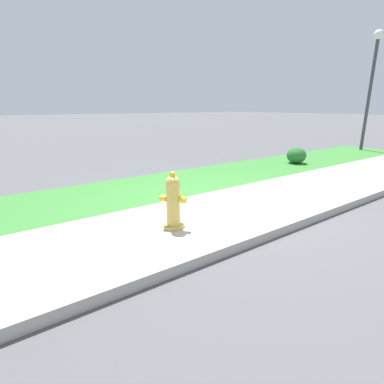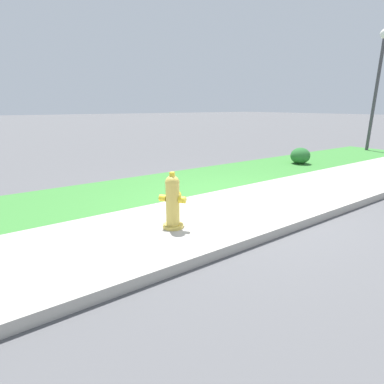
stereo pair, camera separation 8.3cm
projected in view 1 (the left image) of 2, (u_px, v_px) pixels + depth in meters
The scene contains 7 objects.
ground_plane at pixel (240, 207), 4.86m from camera, with size 120.00×120.00×0.00m, color #515154.
sidewalk_pavement at pixel (240, 207), 4.86m from camera, with size 18.00×1.90×0.01m, color #ADA89E.
grass_verge at pixel (174, 183), 6.38m from camera, with size 18.00×2.03×0.01m, color #387A33.
street_curb at pixel (295, 223), 4.04m from camera, with size 18.00×0.16×0.12m, color #ADA89E.
fire_hydrant_far_end at pixel (173, 202), 3.93m from camera, with size 0.33×0.34×0.77m.
street_lamp at pixel (373, 71), 10.48m from camera, with size 0.32×0.32×4.08m.
shrub_bush_near_lamp at pixel (296, 155), 8.51m from camera, with size 0.53×0.53×0.45m.
Camera 1 is at (-3.35, -3.25, 1.58)m, focal length 28.00 mm.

